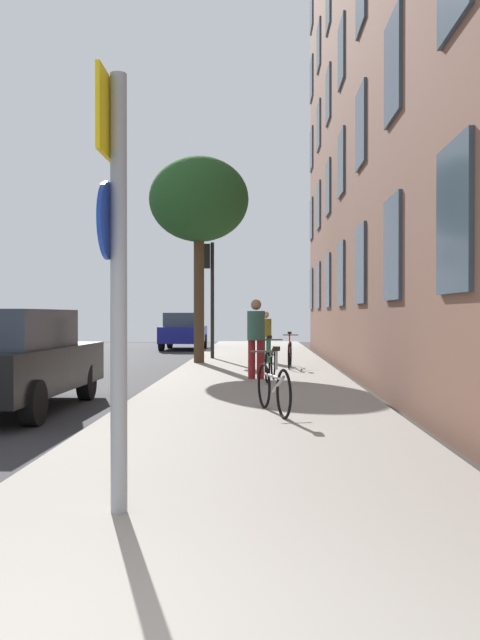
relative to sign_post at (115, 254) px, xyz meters
The scene contains 13 objects.
ground_plane 12.79m from the sign_post, 101.68° to the left, with size 41.80×41.80×0.00m, color #332D28.
road_asphalt 13.37m from the sign_post, 110.63° to the left, with size 7.00×38.00×0.01m, color #2D2D30.
sidewalk 12.56m from the sign_post, 85.65° to the left, with size 4.20×38.00×0.12m, color gray.
sign_post is the anchor object (origin of this frame).
traffic_light 17.26m from the sign_post, 92.09° to the left, with size 0.43×0.24×3.80m.
tree_near 15.46m from the sign_post, 92.95° to the left, with size 2.96×2.96×6.13m.
bicycle_0 5.25m from the sign_post, 75.78° to the left, with size 0.58×1.73×0.98m.
bicycle_1 9.87m from the sign_post, 82.55° to the left, with size 0.42×1.67×0.98m.
bicycle_2 13.55m from the sign_post, 82.13° to the left, with size 0.42×1.75×0.97m.
pedestrian_0 10.21m from the sign_post, 84.62° to the left, with size 0.54×0.54×1.77m.
pedestrian_1 15.54m from the sign_post, 85.51° to the left, with size 0.42×0.42×1.53m.
car_0 6.53m from the sign_post, 117.16° to the left, with size 1.94×4.50×1.62m.
car_1 25.01m from the sign_post, 95.41° to the left, with size 1.82×4.17×1.62m.
Camera 1 is at (1.20, -2.19, 1.55)m, focal length 37.73 mm.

